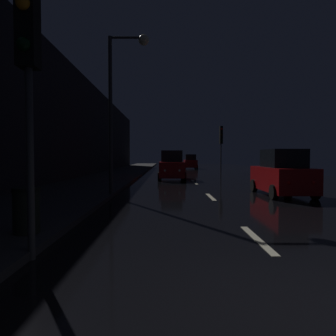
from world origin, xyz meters
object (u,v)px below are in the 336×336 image
object	(u,v)px
traffic_light_far_right	(221,139)
streetlamp_overhead	(122,89)
car_approaching_headlights	(172,166)
car_distant_taillights	(190,162)
car_parked_right_near	(282,174)
traffic_light_near_left	(27,34)
trash_bin_curbside	(26,210)

from	to	relation	value
traffic_light_far_right	streetlamp_overhead	world-z (taller)	streetlamp_overhead
car_approaching_headlights	traffic_light_far_right	bearing A→B (deg)	151.67
traffic_light_far_right	car_approaching_headlights	xyz separation A→B (m)	(-5.50, -10.20, -2.65)
traffic_light_far_right	car_approaching_headlights	distance (m)	11.88
traffic_light_far_right	car_distant_taillights	bearing A→B (deg)	-174.85
traffic_light_far_right	car_parked_right_near	bearing A→B (deg)	-11.48
streetlamp_overhead	car_parked_right_near	distance (m)	7.84
traffic_light_near_left	trash_bin_curbside	size ratio (longest dim) A/B	5.42
traffic_light_near_left	car_parked_right_near	distance (m)	11.47
trash_bin_curbside	car_parked_right_near	size ratio (longest dim) A/B	0.23
car_approaching_headlights	traffic_light_near_left	bearing A→B (deg)	-8.43
car_parked_right_near	traffic_light_far_right	bearing A→B (deg)	-2.36
traffic_light_near_left	streetlamp_overhead	distance (m)	7.93
car_approaching_headlights	car_parked_right_near	bearing A→B (deg)	26.71
trash_bin_curbside	car_distant_taillights	bearing A→B (deg)	80.37
traffic_light_far_right	car_distant_taillights	xyz separation A→B (m)	(-2.52, 9.92, -2.71)
car_parked_right_near	car_approaching_headlights	bearing A→B (deg)	26.71
traffic_light_far_right	car_parked_right_near	xyz separation A→B (m)	(-0.80, -19.53, -2.70)
car_approaching_headlights	car_parked_right_near	size ratio (longest dim) A/B	1.06
car_approaching_headlights	car_parked_right_near	distance (m)	10.44
traffic_light_far_right	streetlamp_overhead	size ratio (longest dim) A/B	0.74
car_distant_taillights	car_parked_right_near	world-z (taller)	car_parked_right_near
trash_bin_curbside	traffic_light_near_left	bearing A→B (deg)	-62.82
trash_bin_curbside	car_parked_right_near	world-z (taller)	car_parked_right_near
streetlamp_overhead	car_approaching_headlights	world-z (taller)	streetlamp_overhead
car_distant_taillights	car_parked_right_near	distance (m)	29.49
trash_bin_curbside	car_approaching_headlights	xyz separation A→B (m)	(3.24, 16.53, 0.36)
streetlamp_overhead	car_approaching_headlights	xyz separation A→B (m)	(2.25, 9.85, -3.54)
traffic_light_near_left	car_approaching_headlights	bearing A→B (deg)	169.35
car_parked_right_near	trash_bin_curbside	bearing A→B (deg)	132.22
streetlamp_overhead	car_parked_right_near	size ratio (longest dim) A/B	1.68
traffic_light_near_left	car_parked_right_near	world-z (taller)	traffic_light_near_left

